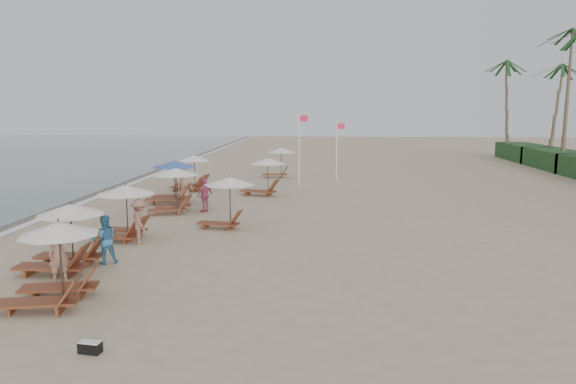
# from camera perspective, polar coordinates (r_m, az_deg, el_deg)

# --- Properties ---
(ground) EXTENTS (160.00, 160.00, 0.00)m
(ground) POSITION_cam_1_polar(r_m,az_deg,el_deg) (18.10, -2.85, -7.57)
(ground) COLOR tan
(ground) RESTS_ON ground
(wet_sand_band) EXTENTS (3.20, 140.00, 0.01)m
(wet_sand_band) POSITION_cam_1_polar(r_m,az_deg,el_deg) (31.31, -23.87, -1.23)
(wet_sand_band) COLOR #6B5E4C
(wet_sand_band) RESTS_ON ground
(foam_line) EXTENTS (0.50, 140.00, 0.02)m
(foam_line) POSITION_cam_1_polar(r_m,az_deg,el_deg) (30.72, -21.73, -1.27)
(foam_line) COLOR white
(foam_line) RESTS_ON ground
(lounger_station_0) EXTENTS (2.60, 2.29, 2.25)m
(lounger_station_0) POSITION_cam_1_polar(r_m,az_deg,el_deg) (15.38, -24.19, -7.46)
(lounger_station_0) COLOR brown
(lounger_station_0) RESTS_ON ground
(lounger_station_1) EXTENTS (2.71, 2.17, 2.16)m
(lounger_station_1) POSITION_cam_1_polar(r_m,az_deg,el_deg) (18.47, -23.11, -4.83)
(lounger_station_1) COLOR brown
(lounger_station_1) RESTS_ON ground
(lounger_station_2) EXTENTS (2.60, 2.34, 2.16)m
(lounger_station_2) POSITION_cam_1_polar(r_m,az_deg,el_deg) (21.97, -17.50, -1.94)
(lounger_station_2) COLOR brown
(lounger_station_2) RESTS_ON ground
(lounger_station_3) EXTENTS (2.56, 2.33, 2.25)m
(lounger_station_3) POSITION_cam_1_polar(r_m,az_deg,el_deg) (26.83, -12.34, 0.36)
(lounger_station_3) COLOR brown
(lounger_station_3) RESTS_ON ground
(lounger_station_4) EXTENTS (2.79, 2.39, 2.32)m
(lounger_station_4) POSITION_cam_1_polar(r_m,az_deg,el_deg) (29.74, -12.60, 1.02)
(lounger_station_4) COLOR brown
(lounger_station_4) RESTS_ON ground
(lounger_station_5) EXTENTS (2.61, 2.51, 2.23)m
(lounger_station_5) POSITION_cam_1_polar(r_m,az_deg,el_deg) (34.07, -10.49, 1.88)
(lounger_station_5) COLOR brown
(lounger_station_5) RESTS_ON ground
(inland_station_0) EXTENTS (2.60, 2.24, 2.22)m
(inland_station_0) POSITION_cam_1_polar(r_m,az_deg,el_deg) (22.98, -6.76, -0.34)
(inland_station_0) COLOR brown
(inland_station_0) RESTS_ON ground
(inland_station_1) EXTENTS (2.87, 2.25, 2.22)m
(inland_station_1) POSITION_cam_1_polar(r_m,az_deg,el_deg) (31.49, -2.71, 1.96)
(inland_station_1) COLOR brown
(inland_station_1) RESTS_ON ground
(inland_station_2) EXTENTS (2.67, 2.24, 2.22)m
(inland_station_2) POSITION_cam_1_polar(r_m,az_deg,el_deg) (39.64, -1.06, 3.57)
(inland_station_2) COLOR brown
(inland_station_2) RESTS_ON ground
(beachgoer_near) EXTENTS (0.76, 0.75, 1.77)m
(beachgoer_near) POSITION_cam_1_polar(r_m,az_deg,el_deg) (17.21, -23.46, -6.15)
(beachgoer_near) COLOR #A06F57
(beachgoer_near) RESTS_ON ground
(beachgoer_mid_a) EXTENTS (1.01, 0.95, 1.66)m
(beachgoer_mid_a) POSITION_cam_1_polar(r_m,az_deg,el_deg) (18.73, -19.19, -4.87)
(beachgoer_mid_a) COLOR teal
(beachgoer_mid_a) RESTS_ON ground
(beachgoer_mid_b) EXTENTS (1.15, 1.30, 1.75)m
(beachgoer_mid_b) POSITION_cam_1_polar(r_m,az_deg,el_deg) (20.99, -15.72, -3.11)
(beachgoer_mid_b) COLOR #8A5846
(beachgoer_mid_b) RESTS_ON ground
(beachgoer_far_a) EXTENTS (0.87, 1.09, 1.73)m
(beachgoer_far_a) POSITION_cam_1_polar(r_m,az_deg,el_deg) (26.78, -8.97, -0.32)
(beachgoer_far_a) COLOR #C04C73
(beachgoer_far_a) RESTS_ON ground
(beachgoer_far_b) EXTENTS (1.03, 0.99, 1.78)m
(beachgoer_far_b) POSITION_cam_1_polar(r_m,az_deg,el_deg) (30.26, -11.10, 0.75)
(beachgoer_far_b) COLOR tan
(beachgoer_far_b) RESTS_ON ground
(duffel_bag) EXTENTS (0.50, 0.29, 0.26)m
(duffel_bag) POSITION_cam_1_polar(r_m,az_deg,el_deg) (12.48, -20.58, -15.40)
(duffel_bag) COLOR black
(duffel_bag) RESTS_ON ground
(flag_pole_near) EXTENTS (0.59, 0.08, 4.89)m
(flag_pole_near) POSITION_cam_1_polar(r_m,az_deg,el_deg) (35.27, 1.27, 5.03)
(flag_pole_near) COLOR silver
(flag_pole_near) RESTS_ON ground
(flag_pole_far) EXTENTS (0.60, 0.08, 4.29)m
(flag_pole_far) POSITION_cam_1_polar(r_m,az_deg,el_deg) (38.07, 5.32, 4.82)
(flag_pole_far) COLOR silver
(flag_pole_far) RESTS_ON ground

